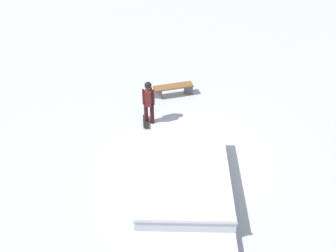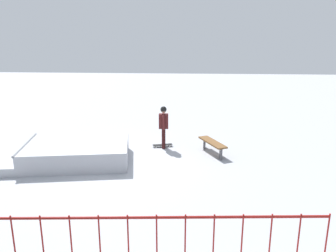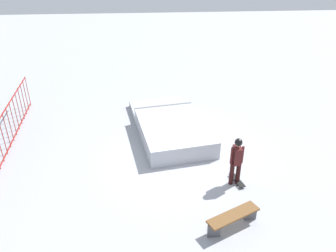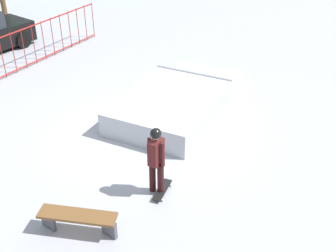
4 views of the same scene
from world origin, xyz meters
name	(u,v)px [view 3 (image 3 of 4)]	position (x,y,z in m)	size (l,w,h in m)	color
ground_plane	(175,157)	(0.00, 0.00, 0.00)	(60.00, 60.00, 0.00)	#A8AAB2
skate_ramp	(171,127)	(1.77, 0.00, 0.32)	(5.75, 3.45, 0.74)	#B0B3BB
skater	(237,158)	(-1.69, -1.82, 1.01)	(0.39, 0.44, 1.73)	black
skateboard	(237,180)	(-1.63, -1.94, 0.08)	(0.82, 0.41, 0.09)	black
park_bench	(233,218)	(-3.62, -1.27, 0.36)	(1.06, 1.61, 0.48)	brown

